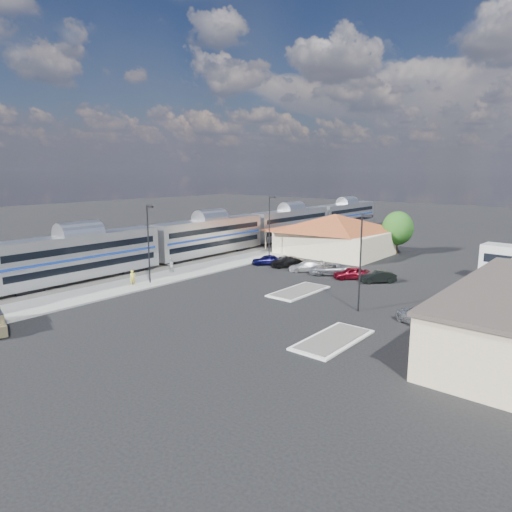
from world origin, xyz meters
The scene contains 21 objects.
ground centered at (0.00, 0.00, 0.00)m, with size 280.00×280.00×0.00m, color black.
railbed centered at (-21.00, 8.00, 0.06)m, with size 16.00×100.00×0.12m, color #4C4944.
platform centered at (-12.00, 6.00, 0.09)m, with size 5.50×92.00×0.18m, color gray.
passenger_train centered at (-18.00, 10.66, 2.87)m, with size 3.00×104.00×5.55m.
freight_cars centered at (-24.00, 4.18, 1.93)m, with size 2.80×46.00×4.00m.
station_depot centered at (-4.56, 24.00, 3.13)m, with size 18.35×12.24×6.20m.
traffic_island_south centered at (4.00, 2.00, 0.10)m, with size 3.30×7.50×0.21m.
traffic_island_north centered at (14.00, -8.00, 0.10)m, with size 3.30×7.50×0.21m.
lamp_plat_s centered at (-10.90, -6.00, 5.34)m, with size 1.08×0.25×9.00m.
lamp_plat_n centered at (-10.90, 16.00, 5.34)m, with size 1.08×0.25×9.00m.
lamp_lot centered at (12.10, 0.00, 5.34)m, with size 1.08×0.25×9.00m.
tree_depot centered at (3.00, 30.00, 4.02)m, with size 4.71×4.71×6.63m.
suv centered at (18.21, -0.41, 0.68)m, with size 2.24×4.87×1.35m, color #AFB2B7.
person_a centered at (-11.36, -8.05, 1.06)m, with size 0.64×0.42×1.77m, color #E0D346.
person_b centered at (-13.45, -0.90, 1.06)m, with size 0.85×0.66×1.76m, color silver.
parked_car_a centered at (-7.36, 10.90, 0.70)m, with size 1.66×4.13×1.41m, color #0C0B3A.
parked_car_b centered at (-4.16, 11.20, 0.72)m, with size 1.53×4.38×1.44m, color black.
parked_car_c centered at (-0.96, 10.90, 0.66)m, with size 1.86×4.58×1.33m, color silver.
parked_car_d centered at (2.24, 11.20, 0.72)m, with size 2.39×5.19×1.44m, color gray.
parked_car_e centered at (5.44, 10.90, 0.73)m, with size 1.71×4.26×1.45m, color maroon.
parked_car_f centered at (8.64, 11.20, 0.69)m, with size 1.45×4.16×1.37m, color black.
Camera 1 is at (30.55, -37.12, 12.89)m, focal length 32.00 mm.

